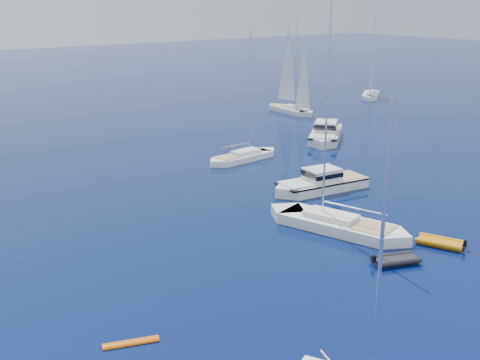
{
  "coord_description": "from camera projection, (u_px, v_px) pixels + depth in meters",
  "views": [
    {
      "loc": [
        -30.02,
        -12.98,
        17.01
      ],
      "look_at": [
        -0.95,
        26.02,
        2.2
      ],
      "focal_mm": 45.08,
      "sensor_mm": 36.0,
      "label": 1
    }
  ],
  "objects": [
    {
      "name": "tender_grey_near",
      "position": [
        395.0,
        263.0,
        40.19
      ],
      "size": [
        3.67,
        2.83,
        0.95
      ],
      "primitive_type": null,
      "rotation": [
        0.0,
        0.0,
        4.36
      ],
      "color": "black",
      "rests_on": "ground"
    },
    {
      "name": "sailboat_sails_far",
      "position": [
        371.0,
        97.0,
        106.83
      ],
      "size": [
        9.55,
        8.19,
        14.76
      ],
      "primitive_type": null,
      "rotation": [
        0.0,
        0.0,
        2.23
      ],
      "color": "white",
      "rests_on": "ground"
    },
    {
      "name": "sailboat_mid_r",
      "position": [
        336.0,
        229.0,
        46.0
      ],
      "size": [
        6.73,
        12.88,
        18.34
      ],
      "primitive_type": null,
      "rotation": [
        0.0,
        0.0,
        0.3
      ],
      "color": "silver",
      "rests_on": "ground"
    },
    {
      "name": "sailboat_sails_r",
      "position": [
        290.0,
        112.0,
        92.67
      ],
      "size": [
        3.03,
        10.52,
        15.36
      ],
      "primitive_type": null,
      "rotation": [
        0.0,
        0.0,
        3.11
      ],
      "color": "silver",
      "rests_on": "ground"
    },
    {
      "name": "motor_cruiser_distant",
      "position": [
        325.0,
        140.0,
        74.75
      ],
      "size": [
        10.89,
        9.96,
        2.98
      ],
      "primitive_type": null,
      "rotation": [
        0.0,
        0.0,
        2.27
      ],
      "color": "silver",
      "rests_on": "ground"
    },
    {
      "name": "tender_yellow",
      "position": [
        440.0,
        245.0,
        43.05
      ],
      "size": [
        3.04,
        3.85,
        0.95
      ],
      "primitive_type": null,
      "rotation": [
        0.0,
        0.0,
        0.39
      ],
      "color": "#CA7C0B",
      "rests_on": "ground"
    },
    {
      "name": "sailboat_centre",
      "position": [
        243.0,
        160.0,
        65.64
      ],
      "size": [
        9.99,
        3.47,
        14.4
      ],
      "primitive_type": null,
      "rotation": [
        0.0,
        0.0,
        4.81
      ],
      "color": "white",
      "rests_on": "ground"
    },
    {
      "name": "motor_cruiser_centre",
      "position": [
        320.0,
        190.0,
        55.28
      ],
      "size": [
        10.42,
        4.36,
        2.65
      ],
      "primitive_type": null,
      "rotation": [
        0.0,
        0.0,
        1.44
      ],
      "color": "silver",
      "rests_on": "ground"
    },
    {
      "name": "kayak_orange",
      "position": [
        131.0,
        344.0,
        30.83
      ],
      "size": [
        2.91,
        1.47,
        0.3
      ],
      "primitive_type": null,
      "rotation": [
        0.0,
        0.0,
        1.24
      ],
      "color": "#C95609",
      "rests_on": "ground"
    }
  ]
}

